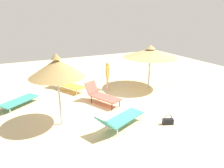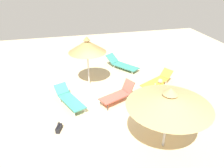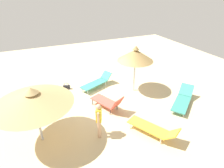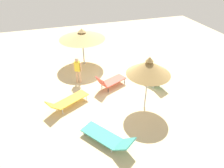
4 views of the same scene
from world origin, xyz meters
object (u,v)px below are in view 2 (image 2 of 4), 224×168
object	(u,v)px
handbag	(59,128)
parasol_umbrella_center	(87,46)
lounge_chair_far_right	(157,80)
parasol_umbrella_front	(170,100)
lounge_chair_near_left	(69,98)
lounge_chair_far_left	(122,64)
person_standing_near_right	(159,92)
lounge_chair_edge	(118,94)

from	to	relation	value
handbag	parasol_umbrella_center	bearing A→B (deg)	154.03
lounge_chair_far_right	parasol_umbrella_front	bearing A→B (deg)	-20.98
lounge_chair_near_left	lounge_chair_far_left	bearing A→B (deg)	134.28
lounge_chair_far_right	lounge_chair_near_left	size ratio (longest dim) A/B	0.97
parasol_umbrella_center	handbag	size ratio (longest dim) A/B	6.21
lounge_chair_far_right	lounge_chair_far_left	xyz separation A→B (m)	(-2.80, -1.26, -0.05)
person_standing_near_right	handbag	size ratio (longest dim) A/B	3.58
lounge_chair_edge	person_standing_near_right	size ratio (longest dim) A/B	1.19
parasol_umbrella_center	lounge_chair_near_left	size ratio (longest dim) A/B	1.24
parasol_umbrella_front	lounge_chair_edge	distance (m)	3.79
lounge_chair_edge	handbag	xyz separation A→B (m)	(1.55, -2.95, -0.31)
lounge_chair_near_left	lounge_chair_edge	size ratio (longest dim) A/B	1.18
lounge_chair_near_left	lounge_chair_far_left	world-z (taller)	lounge_chair_near_left
lounge_chair_far_right	handbag	xyz separation A→B (m)	(2.55, -5.46, -0.24)
parasol_umbrella_center	lounge_chair_edge	xyz separation A→B (m)	(2.17, 1.14, -1.81)
parasol_umbrella_front	lounge_chair_near_left	distance (m)	5.11
lounge_chair_far_right	lounge_chair_far_left	distance (m)	3.07
parasol_umbrella_center	person_standing_near_right	distance (m)	4.46
parasol_umbrella_front	lounge_chair_far_right	xyz separation A→B (m)	(-4.33, 1.66, -1.67)
lounge_chair_near_left	person_standing_near_right	bearing A→B (deg)	71.59
lounge_chair_edge	handbag	size ratio (longest dim) A/B	4.26
lounge_chair_near_left	lounge_chair_edge	bearing A→B (deg)	83.86
parasol_umbrella_front	parasol_umbrella_center	bearing A→B (deg)	-160.04
lounge_chair_far_left	lounge_chair_near_left	bearing A→B (deg)	-45.72
parasol_umbrella_front	parasol_umbrella_center	size ratio (longest dim) A/B	1.06
person_standing_near_right	handbag	xyz separation A→B (m)	(0.47, -4.56, -0.78)
lounge_chair_near_left	lounge_chair_edge	distance (m)	2.39
parasol_umbrella_front	lounge_chair_edge	size ratio (longest dim) A/B	1.55
parasol_umbrella_front	person_standing_near_right	size ratio (longest dim) A/B	1.84
lounge_chair_far_right	person_standing_near_right	bearing A→B (deg)	-23.50
parasol_umbrella_center	lounge_chair_far_left	xyz separation A→B (m)	(-1.64, 2.40, -1.94)
lounge_chair_far_right	parasol_umbrella_center	bearing A→B (deg)	-107.67
parasol_umbrella_front	lounge_chair_far_left	size ratio (longest dim) A/B	1.29
parasol_umbrella_front	person_standing_near_right	bearing A→B (deg)	161.42
parasol_umbrella_center	lounge_chair_near_left	bearing A→B (deg)	-32.97
lounge_chair_edge	handbag	world-z (taller)	lounge_chair_edge
parasol_umbrella_front	lounge_chair_far_left	world-z (taller)	parasol_umbrella_front
handbag	parasol_umbrella_front	bearing A→B (deg)	64.88
parasol_umbrella_center	lounge_chair_edge	size ratio (longest dim) A/B	1.46
parasol_umbrella_center	lounge_chair_far_right	xyz separation A→B (m)	(1.16, 3.66, -1.89)
parasol_umbrella_center	lounge_chair_far_left	bearing A→B (deg)	124.31
lounge_chair_near_left	handbag	bearing A→B (deg)	-17.54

